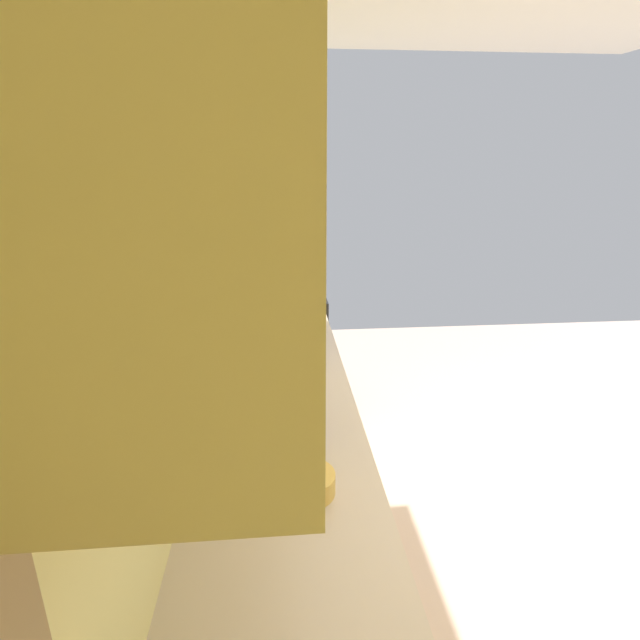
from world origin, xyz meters
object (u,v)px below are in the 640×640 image
at_px(oven_range, 283,349).
at_px(kettle, 300,415).
at_px(bowl, 306,482).
at_px(microwave, 275,317).

height_order(oven_range, kettle, oven_range).
bearing_deg(oven_range, kettle, -178.68).
bearing_deg(oven_range, bowl, -178.88).
bearing_deg(microwave, oven_range, -2.72).
bearing_deg(microwave, kettle, -174.82).
bearing_deg(kettle, bowl, -180.00).
distance_m(oven_range, microwave, 1.11).
xyz_separation_m(bowl, kettle, (0.35, 0.00, 0.03)).
height_order(oven_range, bowl, oven_range).
xyz_separation_m(oven_range, bowl, (-2.28, -0.04, 0.48)).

